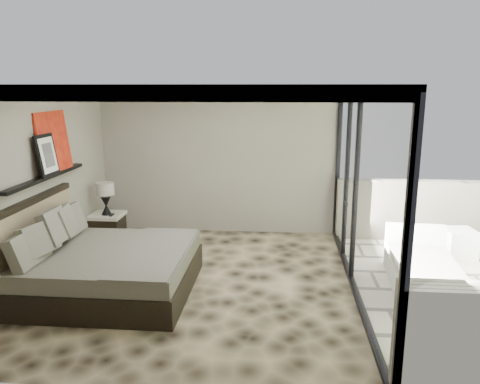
# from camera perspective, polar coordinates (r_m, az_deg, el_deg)

# --- Properties ---
(floor) EXTENTS (5.00, 5.00, 0.00)m
(floor) POSITION_cam_1_polar(r_m,az_deg,el_deg) (6.95, -5.34, -10.89)
(floor) COLOR black
(floor) RESTS_ON ground
(ceiling) EXTENTS (4.50, 5.00, 0.02)m
(ceiling) POSITION_cam_1_polar(r_m,az_deg,el_deg) (6.37, -5.87, 12.77)
(ceiling) COLOR silver
(ceiling) RESTS_ON back_wall
(back_wall) EXTENTS (4.50, 0.02, 2.80)m
(back_wall) POSITION_cam_1_polar(r_m,az_deg,el_deg) (8.93, -2.66, 3.86)
(back_wall) COLOR gray
(back_wall) RESTS_ON floor
(left_wall) EXTENTS (0.02, 5.00, 2.80)m
(left_wall) POSITION_cam_1_polar(r_m,az_deg,el_deg) (7.27, -23.22, 0.76)
(left_wall) COLOR gray
(left_wall) RESTS_ON floor
(glass_wall) EXTENTS (0.08, 5.00, 2.80)m
(glass_wall) POSITION_cam_1_polar(r_m,az_deg,el_deg) (6.49, 14.32, 0.07)
(glass_wall) COLOR white
(glass_wall) RESTS_ON floor
(terrace_slab) EXTENTS (3.00, 5.00, 0.12)m
(terrace_slab) POSITION_cam_1_polar(r_m,az_deg,el_deg) (7.33, 25.55, -11.37)
(terrace_slab) COLOR beige
(terrace_slab) RESTS_ON ground
(picture_ledge) EXTENTS (0.12, 2.20, 0.05)m
(picture_ledge) POSITION_cam_1_polar(r_m,az_deg,el_deg) (7.31, -22.51, 1.68)
(picture_ledge) COLOR black
(picture_ledge) RESTS_ON left_wall
(bed) EXTENTS (2.22, 2.15, 1.23)m
(bed) POSITION_cam_1_polar(r_m,az_deg,el_deg) (6.78, -16.24, -8.70)
(bed) COLOR black
(bed) RESTS_ON floor
(nightstand) EXTENTS (0.75, 0.75, 0.57)m
(nightstand) POSITION_cam_1_polar(r_m,az_deg,el_deg) (8.91, -15.84, -4.00)
(nightstand) COLOR black
(nightstand) RESTS_ON floor
(table_lamp) EXTENTS (0.32, 0.32, 0.59)m
(table_lamp) POSITION_cam_1_polar(r_m,az_deg,el_deg) (8.70, -16.09, -0.27)
(table_lamp) COLOR black
(table_lamp) RESTS_ON nightstand
(abstract_canvas) EXTENTS (0.13, 0.90, 0.90)m
(abstract_canvas) POSITION_cam_1_polar(r_m,az_deg,el_deg) (7.54, -21.79, 5.71)
(abstract_canvas) COLOR #AA4C0E
(abstract_canvas) RESTS_ON picture_ledge
(framed_print) EXTENTS (0.11, 0.50, 0.60)m
(framed_print) POSITION_cam_1_polar(r_m,az_deg,el_deg) (7.23, -22.48, 4.19)
(framed_print) COLOR black
(framed_print) RESTS_ON picture_ledge
(ottoman) EXTENTS (0.53, 0.53, 0.48)m
(ottoman) POSITION_cam_1_polar(r_m,az_deg,el_deg) (8.59, 25.10, -5.70)
(ottoman) COLOR white
(ottoman) RESTS_ON terrace_slab
(lounger) EXTENTS (1.03, 1.85, 0.70)m
(lounger) POSITION_cam_1_polar(r_m,az_deg,el_deg) (7.17, 21.52, -9.14)
(lounger) COLOR white
(lounger) RESTS_ON terrace_slab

